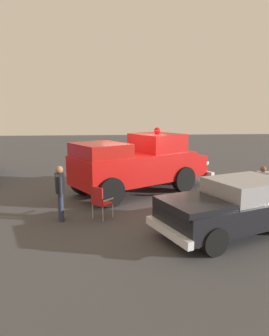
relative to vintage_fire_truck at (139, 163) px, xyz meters
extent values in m
plane|color=#424244|center=(0.33, -0.20, -1.20)|extent=(60.00, 60.00, 0.00)
cylinder|color=black|center=(-1.64, 0.79, -0.68)|extent=(0.81, 1.06, 1.04)
cylinder|color=black|center=(0.08, 1.81, -0.68)|extent=(0.81, 1.06, 1.04)
cylinder|color=black|center=(0.16, -2.22, -0.68)|extent=(0.81, 1.06, 1.04)
cylinder|color=black|center=(1.88, -1.19, -0.68)|extent=(0.81, 1.06, 1.04)
cube|color=red|center=(0.12, -0.20, -0.15)|extent=(4.32, 5.28, 1.10)
cube|color=red|center=(-1.34, 2.25, -0.28)|extent=(1.97, 1.68, 0.84)
cube|color=red|center=(-0.47, 0.79, 0.75)|extent=(2.50, 2.43, 0.76)
cube|color=#B21914|center=(0.92, -1.53, 0.60)|extent=(2.55, 2.46, 0.60)
cube|color=silver|center=(-1.57, 2.63, -0.28)|extent=(1.30, 0.84, 0.64)
cube|color=silver|center=(-1.63, 2.72, -0.70)|extent=(2.03, 1.32, 0.24)
sphere|color=white|center=(-2.24, 2.23, -0.20)|extent=(0.36, 0.36, 0.26)
sphere|color=white|center=(-0.90, 3.03, -0.20)|extent=(0.36, 0.36, 0.26)
sphere|color=red|center=(-0.47, 0.79, 1.25)|extent=(0.38, 0.38, 0.28)
cylinder|color=black|center=(5.74, 1.14, -0.86)|extent=(0.49, 0.73, 0.68)
cylinder|color=black|center=(4.21, 0.55, -0.86)|extent=(0.49, 0.73, 0.68)
cylinder|color=black|center=(3.17, 3.26, -0.86)|extent=(0.49, 0.73, 0.68)
cube|color=black|center=(4.45, 2.20, -0.58)|extent=(3.19, 4.57, 0.64)
cube|color=black|center=(4.98, 0.85, -0.22)|extent=(2.03, 1.90, 0.20)
cube|color=#99999E|center=(4.35, 2.48, -0.02)|extent=(2.14, 2.33, 0.56)
cube|color=silver|center=(5.24, 0.17, -0.80)|extent=(1.83, 0.83, 0.20)
cylinder|color=#B7BABF|center=(1.94, 4.48, -0.98)|extent=(0.04, 0.04, 0.44)
cylinder|color=#B7BABF|center=(1.79, 4.07, -0.98)|extent=(0.04, 0.04, 0.44)
cylinder|color=#B7BABF|center=(1.53, 4.63, -0.98)|extent=(0.04, 0.04, 0.44)
cylinder|color=#B7BABF|center=(1.38, 4.22, -0.98)|extent=(0.04, 0.04, 0.44)
cube|color=beige|center=(1.66, 4.35, -0.74)|extent=(0.62, 0.62, 0.04)
cube|color=beige|center=(1.43, 4.43, -0.46)|extent=(0.20, 0.46, 0.56)
cube|color=#B7BABF|center=(1.58, 4.12, -0.58)|extent=(0.43, 0.18, 0.03)
cylinder|color=#B7BABF|center=(-2.73, 1.31, -0.98)|extent=(0.03, 0.03, 0.44)
cylinder|color=#B7BABF|center=(-2.82, 0.88, -0.98)|extent=(0.03, 0.03, 0.44)
cylinder|color=#B7BABF|center=(-3.16, 1.40, -0.98)|extent=(0.03, 0.03, 0.44)
cylinder|color=#B7BABF|center=(-3.25, 0.97, -0.98)|extent=(0.03, 0.03, 0.44)
cube|color=beige|center=(-2.99, 1.14, -0.74)|extent=(0.57, 0.57, 0.04)
cube|color=beige|center=(-3.22, 1.19, -0.46)|extent=(0.14, 0.48, 0.56)
cube|color=#B7BABF|center=(-2.94, 1.38, -0.58)|extent=(0.44, 0.13, 0.03)
cube|color=#B7BABF|center=(-3.04, 0.91, -0.58)|extent=(0.44, 0.13, 0.03)
cylinder|color=#B7BABF|center=(2.68, -1.44, -0.98)|extent=(0.04, 0.04, 0.44)
cylinder|color=#B7BABF|center=(2.98, -1.12, -0.98)|extent=(0.04, 0.04, 0.44)
cylinder|color=#B7BABF|center=(3.00, -1.74, -0.98)|extent=(0.04, 0.04, 0.44)
cylinder|color=#B7BABF|center=(3.30, -1.42, -0.98)|extent=(0.04, 0.04, 0.44)
cube|color=#B21E1E|center=(2.99, -1.43, -0.74)|extent=(0.68, 0.68, 0.04)
cube|color=#B21E1E|center=(3.16, -1.60, -0.46)|extent=(0.36, 0.38, 0.56)
cube|color=#B7BABF|center=(2.82, -1.61, -0.58)|extent=(0.35, 0.33, 0.03)
cube|color=#B7BABF|center=(3.15, -1.26, -0.58)|extent=(0.35, 0.33, 0.03)
cylinder|color=#383842|center=(1.95, 4.35, -0.97)|extent=(0.17, 0.17, 0.45)
cylinder|color=#383842|center=(1.88, 4.16, -0.97)|extent=(0.17, 0.17, 0.45)
cube|color=#383842|center=(1.80, 4.40, -0.69)|extent=(0.46, 0.29, 0.13)
cube|color=#383842|center=(1.73, 4.21, -0.69)|extent=(0.46, 0.29, 0.13)
cube|color=silver|center=(1.57, 4.38, -0.39)|extent=(0.34, 0.45, 0.54)
sphere|color=brown|center=(1.59, 4.37, -0.02)|extent=(0.28, 0.28, 0.22)
cylinder|color=#2D334C|center=(2.99, -2.71, -0.76)|extent=(0.18, 0.18, 0.88)
cylinder|color=#2D334C|center=(3.21, -2.66, -0.76)|extent=(0.18, 0.18, 0.88)
cube|color=#26262D|center=(3.10, -2.69, -0.04)|extent=(0.47, 0.35, 0.56)
cylinder|color=#26262D|center=(2.83, -2.74, -0.10)|extent=(0.12, 0.12, 0.60)
cylinder|color=#26262D|center=(3.36, -2.63, -0.10)|extent=(0.12, 0.12, 0.60)
sphere|color=#9E704C|center=(3.10, -2.69, 0.36)|extent=(0.27, 0.27, 0.23)
camera|label=1|loc=(12.28, -1.24, 2.09)|focal=33.40mm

